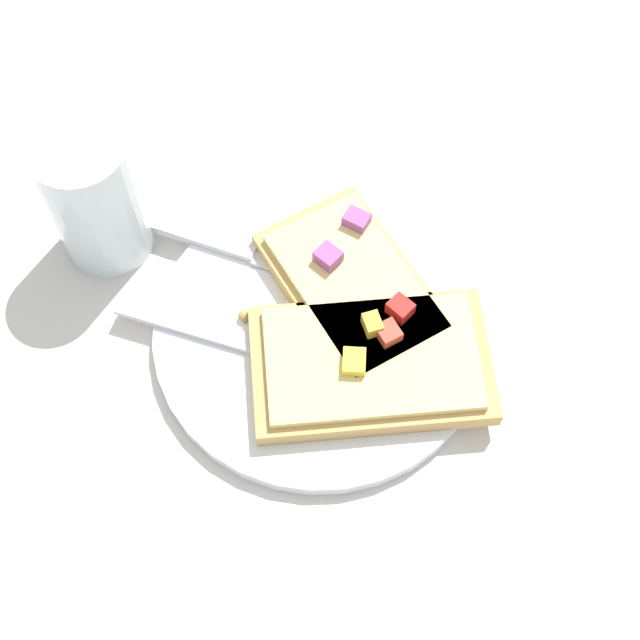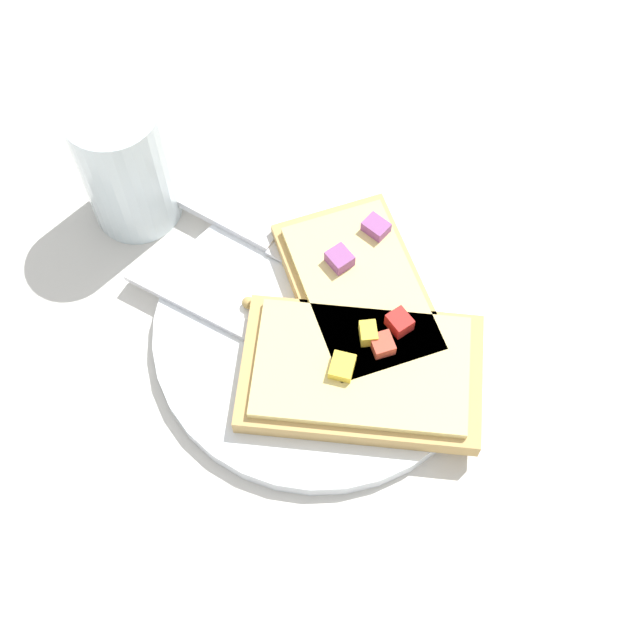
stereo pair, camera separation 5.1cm
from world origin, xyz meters
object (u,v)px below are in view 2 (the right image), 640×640
at_px(pizza_slice_corner, 361,293).
at_px(fork, 275,345).
at_px(knife, 284,248).
at_px(plate, 320,331).
at_px(drinking_glass, 125,164).
at_px(pizza_slice_main, 362,371).

bearing_deg(pizza_slice_corner, fork, 102.38).
bearing_deg(knife, pizza_slice_corner, -5.67).
height_order(plate, drinking_glass, drinking_glass).
xyz_separation_m(fork, drinking_glass, (-0.11, -0.11, 0.04)).
xyz_separation_m(pizza_slice_main, drinking_glass, (-0.13, -0.16, 0.03)).
bearing_deg(fork, knife, 115.77).
xyz_separation_m(knife, pizza_slice_corner, (0.04, 0.05, 0.01)).
relative_size(fork, drinking_glass, 1.84).
bearing_deg(knife, fork, -61.99).
height_order(plate, fork, fork).
bearing_deg(pizza_slice_corner, drinking_glass, 43.25).
relative_size(fork, pizza_slice_corner, 1.23).
relative_size(pizza_slice_main, pizza_slice_corner, 0.99).
height_order(knife, pizza_slice_corner, pizza_slice_corner).
distance_m(plate, pizza_slice_corner, 0.04).
distance_m(pizza_slice_corner, drinking_glass, 0.18).
bearing_deg(pizza_slice_corner, pizza_slice_main, 160.12).
bearing_deg(fork, drinking_glass, 160.04).
height_order(fork, pizza_slice_corner, pizza_slice_corner).
relative_size(knife, pizza_slice_main, 1.23).
bearing_deg(pizza_slice_corner, knife, 33.80).
height_order(pizza_slice_corner, drinking_glass, drinking_glass).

